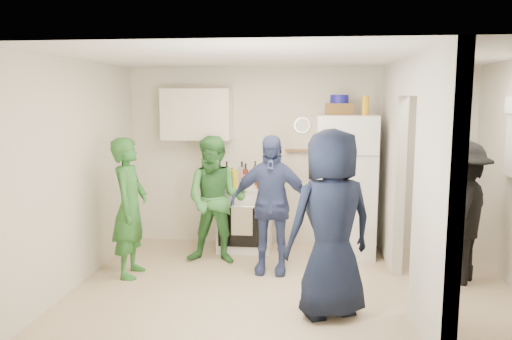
{
  "coord_description": "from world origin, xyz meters",
  "views": [
    {
      "loc": [
        0.16,
        -5.27,
        2.09
      ],
      "look_at": [
        -0.45,
        0.4,
        1.25
      ],
      "focal_mm": 35.0,
      "sensor_mm": 36.0,
      "label": 1
    }
  ],
  "objects_px": {
    "person_denim": "(270,204)",
    "person_nook": "(462,213)",
    "person_navy": "(331,224)",
    "stove": "(245,217)",
    "fridge": "(345,185)",
    "wicker_basket": "(339,109)",
    "blue_bowl": "(339,99)",
    "yellow_cup_stack_top": "(365,105)",
    "person_green_center": "(216,200)",
    "person_green_left": "(130,207)"
  },
  "relations": [
    {
      "from": "blue_bowl",
      "to": "person_denim",
      "type": "distance_m",
      "value": 1.74
    },
    {
      "from": "fridge",
      "to": "wicker_basket",
      "type": "bearing_deg",
      "value": 153.43
    },
    {
      "from": "yellow_cup_stack_top",
      "to": "person_green_center",
      "type": "relative_size",
      "value": 0.16
    },
    {
      "from": "wicker_basket",
      "to": "person_green_left",
      "type": "xyz_separation_m",
      "value": [
        -2.45,
        -1.19,
        -1.11
      ]
    },
    {
      "from": "person_green_center",
      "to": "wicker_basket",
      "type": "bearing_deg",
      "value": 23.75
    },
    {
      "from": "wicker_basket",
      "to": "person_navy",
      "type": "distance_m",
      "value": 2.28
    },
    {
      "from": "wicker_basket",
      "to": "person_green_left",
      "type": "height_order",
      "value": "wicker_basket"
    },
    {
      "from": "person_green_left",
      "to": "person_denim",
      "type": "height_order",
      "value": "person_denim"
    },
    {
      "from": "wicker_basket",
      "to": "person_nook",
      "type": "height_order",
      "value": "wicker_basket"
    },
    {
      "from": "fridge",
      "to": "wicker_basket",
      "type": "xyz_separation_m",
      "value": [
        -0.1,
        0.05,
        1.0
      ]
    },
    {
      "from": "wicker_basket",
      "to": "blue_bowl",
      "type": "bearing_deg",
      "value": 0.0
    },
    {
      "from": "stove",
      "to": "person_navy",
      "type": "distance_m",
      "value": 2.33
    },
    {
      "from": "wicker_basket",
      "to": "blue_bowl",
      "type": "distance_m",
      "value": 0.13
    },
    {
      "from": "stove",
      "to": "fridge",
      "type": "xyz_separation_m",
      "value": [
        1.34,
        -0.03,
        0.48
      ]
    },
    {
      "from": "yellow_cup_stack_top",
      "to": "person_nook",
      "type": "distance_m",
      "value": 1.77
    },
    {
      "from": "fridge",
      "to": "person_denim",
      "type": "relative_size",
      "value": 1.12
    },
    {
      "from": "yellow_cup_stack_top",
      "to": "person_green_left",
      "type": "distance_m",
      "value": 3.18
    },
    {
      "from": "person_denim",
      "to": "person_nook",
      "type": "distance_m",
      "value": 2.17
    },
    {
      "from": "person_green_left",
      "to": "person_navy",
      "type": "bearing_deg",
      "value": -112.46
    },
    {
      "from": "blue_bowl",
      "to": "person_nook",
      "type": "xyz_separation_m",
      "value": [
        1.34,
        -0.98,
        -1.26
      ]
    },
    {
      "from": "blue_bowl",
      "to": "person_green_center",
      "type": "xyz_separation_m",
      "value": [
        -1.54,
        -0.62,
        -1.25
      ]
    },
    {
      "from": "blue_bowl",
      "to": "yellow_cup_stack_top",
      "type": "height_order",
      "value": "blue_bowl"
    },
    {
      "from": "fridge",
      "to": "stove",
      "type": "bearing_deg",
      "value": 178.72
    },
    {
      "from": "person_denim",
      "to": "blue_bowl",
      "type": "bearing_deg",
      "value": 50.52
    },
    {
      "from": "blue_bowl",
      "to": "person_green_center",
      "type": "bearing_deg",
      "value": -158.03
    },
    {
      "from": "person_denim",
      "to": "person_green_left",
      "type": "bearing_deg",
      "value": -166.54
    },
    {
      "from": "person_navy",
      "to": "person_nook",
      "type": "xyz_separation_m",
      "value": [
        1.5,
        1.05,
        -0.1
      ]
    },
    {
      "from": "fridge",
      "to": "person_nook",
      "type": "bearing_deg",
      "value": -37.09
    },
    {
      "from": "stove",
      "to": "person_green_center",
      "type": "height_order",
      "value": "person_green_center"
    },
    {
      "from": "fridge",
      "to": "yellow_cup_stack_top",
      "type": "xyz_separation_m",
      "value": [
        0.22,
        -0.1,
        1.05
      ]
    },
    {
      "from": "yellow_cup_stack_top",
      "to": "wicker_basket",
      "type": "bearing_deg",
      "value": 154.89
    },
    {
      "from": "wicker_basket",
      "to": "person_navy",
      "type": "relative_size",
      "value": 0.19
    },
    {
      "from": "person_navy",
      "to": "person_nook",
      "type": "relative_size",
      "value": 1.12
    },
    {
      "from": "stove",
      "to": "blue_bowl",
      "type": "bearing_deg",
      "value": 0.92
    },
    {
      "from": "wicker_basket",
      "to": "person_green_left",
      "type": "distance_m",
      "value": 2.94
    },
    {
      "from": "stove",
      "to": "person_denim",
      "type": "distance_m",
      "value": 1.04
    },
    {
      "from": "fridge",
      "to": "blue_bowl",
      "type": "bearing_deg",
      "value": 153.43
    },
    {
      "from": "fridge",
      "to": "person_green_center",
      "type": "bearing_deg",
      "value": -160.8
    },
    {
      "from": "stove",
      "to": "person_denim",
      "type": "bearing_deg",
      "value": -64.75
    },
    {
      "from": "blue_bowl",
      "to": "person_nook",
      "type": "height_order",
      "value": "blue_bowl"
    },
    {
      "from": "fridge",
      "to": "person_green_center",
      "type": "relative_size",
      "value": 1.15
    },
    {
      "from": "stove",
      "to": "yellow_cup_stack_top",
      "type": "xyz_separation_m",
      "value": [
        1.56,
        -0.13,
        1.54
      ]
    },
    {
      "from": "wicker_basket",
      "to": "person_denim",
      "type": "distance_m",
      "value": 1.65
    },
    {
      "from": "stove",
      "to": "wicker_basket",
      "type": "height_order",
      "value": "wicker_basket"
    },
    {
      "from": "yellow_cup_stack_top",
      "to": "person_green_center",
      "type": "bearing_deg",
      "value": -165.8
    },
    {
      "from": "yellow_cup_stack_top",
      "to": "person_green_center",
      "type": "xyz_separation_m",
      "value": [
        -1.86,
        -0.47,
        -1.17
      ]
    },
    {
      "from": "fridge",
      "to": "blue_bowl",
      "type": "xyz_separation_m",
      "value": [
        -0.1,
        0.05,
        1.13
      ]
    },
    {
      "from": "fridge",
      "to": "person_green_center",
      "type": "distance_m",
      "value": 1.74
    },
    {
      "from": "person_denim",
      "to": "person_nook",
      "type": "bearing_deg",
      "value": 1.0
    },
    {
      "from": "person_navy",
      "to": "person_nook",
      "type": "bearing_deg",
      "value": -170.86
    }
  ]
}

